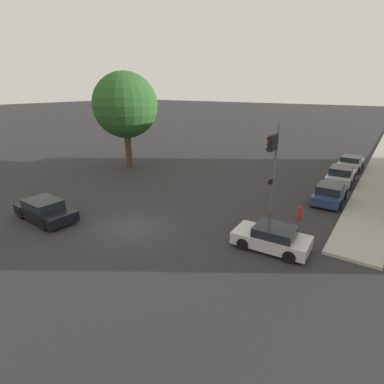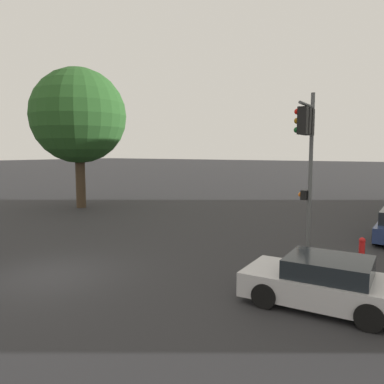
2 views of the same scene
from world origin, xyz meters
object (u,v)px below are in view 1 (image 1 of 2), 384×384
fire_hydrant (300,213)px  parked_car_0 (330,194)px  parked_car_1 (341,175)px  crossing_car_1 (45,210)px  crossing_car_0 (272,238)px  traffic_signal (273,153)px  street_tree (125,105)px  parked_car_2 (351,163)px

fire_hydrant → parked_car_0: bearing=78.6°
parked_car_1 → crossing_car_1: bearing=141.5°
fire_hydrant → crossing_car_1: bearing=-146.1°
crossing_car_0 → crossing_car_1: crossing_car_1 is taller
traffic_signal → parked_car_0: size_ratio=1.46×
traffic_signal → crossing_car_0: 5.38m
parked_car_0 → parked_car_1: 5.49m
street_tree → parked_car_0: (19.51, 0.93, -5.62)m
street_tree → parked_car_2: 23.57m
street_tree → parked_car_2: (19.37, 12.19, -5.61)m
crossing_car_0 → fire_hydrant: (0.20, 4.43, -0.11)m
street_tree → parked_car_0: size_ratio=2.33×
crossing_car_1 → parked_car_2: size_ratio=1.05×
street_tree → crossing_car_0: (18.42, -7.90, -5.67)m
crossing_car_0 → fire_hydrant: crossing_car_0 is taller
street_tree → parked_car_0: street_tree is taller
traffic_signal → parked_car_1: 11.59m
street_tree → parked_car_2: street_tree is taller
crossing_car_0 → crossing_car_1: size_ratio=0.87×
parked_car_1 → fire_hydrant: 9.93m
street_tree → fire_hydrant: (18.62, -3.47, -5.78)m
street_tree → parked_car_1: size_ratio=2.15×
crossing_car_0 → crossing_car_1: bearing=16.5°
street_tree → traffic_signal: size_ratio=1.60×
parked_car_1 → parked_car_2: (0.01, 5.76, -0.04)m
traffic_signal → crossing_car_1: 14.63m
crossing_car_1 → parked_car_1: bearing=55.6°
crossing_car_0 → parked_car_2: 20.11m
parked_car_2 → street_tree: bearing=123.7°
traffic_signal → crossing_car_1: traffic_signal is taller
traffic_signal → crossing_car_0: traffic_signal is taller
parked_car_2 → fire_hydrant: bearing=178.8°
fire_hydrant → street_tree: bearing=169.4°
parked_car_2 → fire_hydrant: parked_car_2 is taller
parked_car_1 → traffic_signal: bearing=164.9°
crossing_car_0 → parked_car_0: size_ratio=0.96×
traffic_signal → parked_car_0: (2.70, 5.23, -3.61)m
crossing_car_0 → parked_car_1: size_ratio=0.89×
parked_car_2 → fire_hydrant: 15.68m
crossing_car_0 → parked_car_1: (0.94, 14.33, 0.10)m
parked_car_0 → crossing_car_0: bearing=172.0°
crossing_car_1 → crossing_car_0: bearing=21.5°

